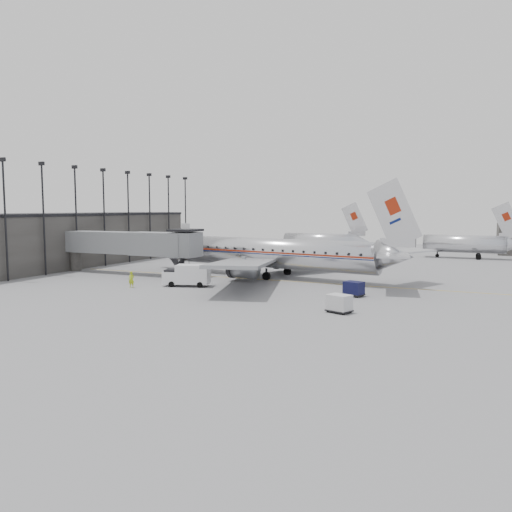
{
  "coord_description": "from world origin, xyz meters",
  "views": [
    {
      "loc": [
        25.64,
        -52.05,
        9.04
      ],
      "look_at": [
        1.11,
        3.92,
        3.2
      ],
      "focal_mm": 35.0,
      "sensor_mm": 36.0,
      "label": 1
    }
  ],
  "objects_px": {
    "baggage_cart_navy": "(354,288)",
    "baggage_cart_white": "(339,303)",
    "service_van": "(187,275)",
    "airliner": "(269,253)",
    "ramp_worker": "(131,280)"
  },
  "relations": [
    {
      "from": "baggage_cart_navy",
      "to": "baggage_cart_white",
      "type": "distance_m",
      "value": 8.65
    },
    {
      "from": "service_van",
      "to": "airliner",
      "type": "bearing_deg",
      "value": 47.7
    },
    {
      "from": "service_van",
      "to": "baggage_cart_white",
      "type": "relative_size",
      "value": 2.34
    },
    {
      "from": "service_van",
      "to": "ramp_worker",
      "type": "bearing_deg",
      "value": -163.03
    },
    {
      "from": "service_van",
      "to": "baggage_cart_navy",
      "type": "relative_size",
      "value": 2.47
    },
    {
      "from": "airliner",
      "to": "ramp_worker",
      "type": "xyz_separation_m",
      "value": [
        -10.91,
        -14.88,
        -2.23
      ]
    },
    {
      "from": "baggage_cart_white",
      "to": "ramp_worker",
      "type": "relative_size",
      "value": 1.31
    },
    {
      "from": "airliner",
      "to": "baggage_cart_navy",
      "type": "height_order",
      "value": "airliner"
    },
    {
      "from": "baggage_cart_navy",
      "to": "baggage_cart_white",
      "type": "relative_size",
      "value": 0.95
    },
    {
      "from": "service_van",
      "to": "baggage_cart_white",
      "type": "xyz_separation_m",
      "value": [
        19.94,
        -7.46,
        -0.48
      ]
    },
    {
      "from": "airliner",
      "to": "baggage_cart_navy",
      "type": "relative_size",
      "value": 17.1
    },
    {
      "from": "airliner",
      "to": "ramp_worker",
      "type": "bearing_deg",
      "value": -117.28
    },
    {
      "from": "service_van",
      "to": "baggage_cart_white",
      "type": "height_order",
      "value": "service_van"
    },
    {
      "from": "airliner",
      "to": "baggage_cart_white",
      "type": "relative_size",
      "value": 16.23
    },
    {
      "from": "airliner",
      "to": "baggage_cart_navy",
      "type": "xyz_separation_m",
      "value": [
        13.68,
        -10.25,
        -2.35
      ]
    }
  ]
}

